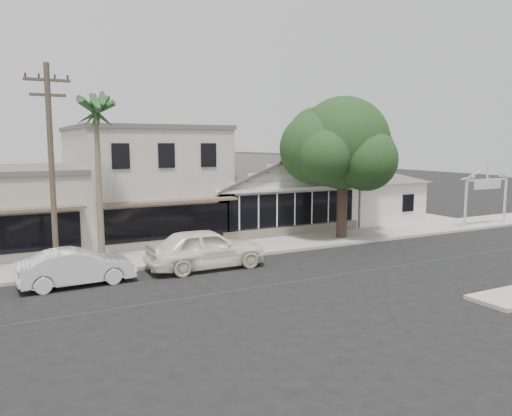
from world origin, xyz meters
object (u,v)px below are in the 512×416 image
arch_sign (487,182)px  utility_pole (52,166)px  car_0 (206,248)px  shade_tree (340,146)px  car_1 (77,267)px

arch_sign → utility_pole: utility_pole is taller
utility_pole → car_0: 7.51m
shade_tree → car_0: bearing=-163.2°
arch_sign → car_1: 26.95m
arch_sign → car_1: arch_sign is taller
car_0 → shade_tree: (9.78, 2.96, 4.65)m
arch_sign → shade_tree: size_ratio=0.49×
arch_sign → shade_tree: (-11.32, 1.48, 2.43)m
utility_pole → shade_tree: size_ratio=1.06×
shade_tree → car_1: bearing=-168.9°
car_0 → car_1: 5.70m
arch_sign → car_1: bearing=-176.7°
shade_tree → arch_sign: bearing=-7.5°
car_0 → shade_tree: shade_tree is taller
arch_sign → car_0: bearing=-176.0°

